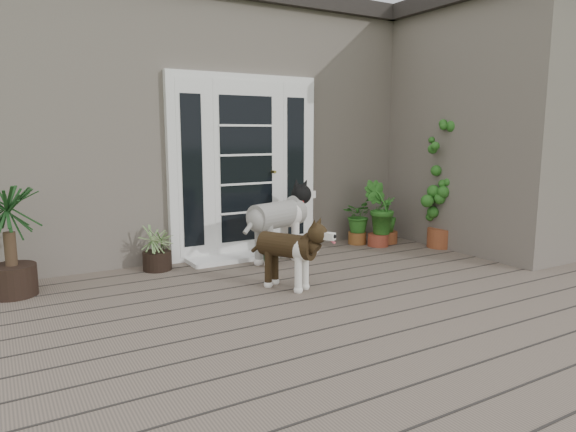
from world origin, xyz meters
TOP-DOWN VIEW (x-y plane):
  - deck at (0.00, 0.40)m, footprint 6.20×4.60m
  - house_main at (0.00, 4.65)m, footprint 7.40×4.00m
  - roof_main at (0.00, 4.65)m, footprint 7.60×4.20m
  - house_wing at (2.90, 1.50)m, footprint 1.60×2.40m
  - roof_wing at (2.90, 1.50)m, footprint 1.80×2.60m
  - door_unit at (-0.20, 2.60)m, footprint 1.90×0.14m
  - door_step at (-0.20, 2.40)m, footprint 1.60×0.40m
  - brindle_dog at (-0.48, 1.11)m, footprint 0.63×0.79m
  - white_dog at (-0.07, 2.03)m, footprint 1.04×0.70m
  - spider_plant at (-1.36, 2.40)m, footprint 0.55×0.55m
  - yucca at (-2.75, 2.18)m, footprint 0.81×0.81m
  - herb_a at (1.33, 2.36)m, footprint 0.60×0.60m
  - herb_b at (1.49, 2.12)m, footprint 0.60×0.60m
  - herb_c at (1.70, 2.20)m, footprint 0.40×0.40m
  - sapling at (2.13, 1.65)m, footprint 0.61×0.61m
  - clog_left at (0.47, 2.38)m, footprint 0.22×0.35m
  - clog_right at (-0.07, 2.29)m, footprint 0.27×0.38m

SIDE VIEW (x-z plane):
  - deck at x=0.00m, z-range 0.00..0.12m
  - door_step at x=-0.20m, z-range 0.12..0.17m
  - clog_left at x=0.47m, z-range 0.12..0.22m
  - clog_right at x=-0.07m, z-range 0.12..0.22m
  - herb_c at x=1.70m, z-range 0.12..0.60m
  - herb_a at x=1.33m, z-range 0.12..0.66m
  - spider_plant at x=-1.36m, z-range 0.12..0.66m
  - brindle_dog at x=-0.48m, z-range 0.12..0.73m
  - herb_b at x=1.49m, z-range 0.12..0.76m
  - white_dog at x=-0.07m, z-range 0.12..0.92m
  - yucca at x=-2.75m, z-range 0.12..1.24m
  - sapling at x=2.13m, z-range 0.12..1.87m
  - door_unit at x=-0.20m, z-range 0.12..2.27m
  - house_main at x=0.00m, z-range 0.00..3.10m
  - house_wing at x=2.90m, z-range 0.00..3.10m
  - roof_main at x=0.00m, z-range 3.10..3.30m
  - roof_wing at x=2.90m, z-range 3.10..3.30m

